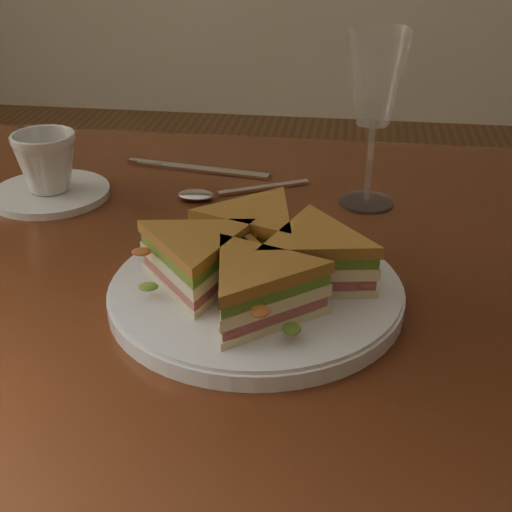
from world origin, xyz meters
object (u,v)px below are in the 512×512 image
at_px(plate, 256,293).
at_px(sandwich_wedges, 256,261).
at_px(table, 234,322).
at_px(coffee_cup, 46,162).
at_px(spoon, 213,194).
at_px(wine_glass, 376,82).
at_px(knife, 193,169).
at_px(saucer, 51,193).

height_order(plate, sandwich_wedges, sandwich_wedges).
distance_m(table, coffee_cup, 0.32).
relative_size(plate, spoon, 1.74).
xyz_separation_m(sandwich_wedges, wine_glass, (0.11, 0.26, 0.11)).
bearing_deg(table, knife, 112.69).
bearing_deg(sandwich_wedges, knife, 112.30).
distance_m(plate, spoon, 0.27).
xyz_separation_m(knife, coffee_cup, (-0.16, -0.12, 0.05)).
xyz_separation_m(table, spoon, (-0.05, 0.15, 0.10)).
bearing_deg(sandwich_wedges, coffee_cup, 144.00).
distance_m(sandwich_wedges, spoon, 0.27).
relative_size(knife, wine_glass, 0.98).
relative_size(sandwich_wedges, saucer, 1.74).
height_order(plate, knife, plate).
xyz_separation_m(wine_glass, coffee_cup, (-0.41, -0.04, -0.11)).
bearing_deg(knife, table, -58.35).
xyz_separation_m(plate, coffee_cup, (-0.31, 0.22, 0.04)).
xyz_separation_m(saucer, coffee_cup, (0.00, 0.00, 0.04)).
relative_size(plate, saucer, 1.89).
distance_m(plate, sandwich_wedges, 0.04).
bearing_deg(spoon, plate, -97.60).
bearing_deg(table, saucer, 156.47).
xyz_separation_m(spoon, knife, (-0.05, 0.09, -0.00)).
distance_m(spoon, coffee_cup, 0.22).
height_order(knife, saucer, saucer).
height_order(spoon, coffee_cup, coffee_cup).
bearing_deg(spoon, table, -98.45).
relative_size(table, knife, 5.60).
bearing_deg(spoon, saucer, 160.42).
height_order(spoon, wine_glass, wine_glass).
xyz_separation_m(sandwich_wedges, spoon, (-0.09, 0.25, -0.04)).
height_order(sandwich_wedges, saucer, sandwich_wedges).
distance_m(table, sandwich_wedges, 0.18).
distance_m(table, wine_glass, 0.33).
bearing_deg(wine_glass, spoon, -178.56).
bearing_deg(spoon, coffee_cup, 160.42).
relative_size(spoon, wine_glass, 0.76).
height_order(sandwich_wedges, coffee_cup, coffee_cup).
bearing_deg(plate, table, 111.42).
bearing_deg(saucer, coffee_cup, 0.00).
distance_m(sandwich_wedges, saucer, 0.38).
distance_m(table, saucer, 0.31).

